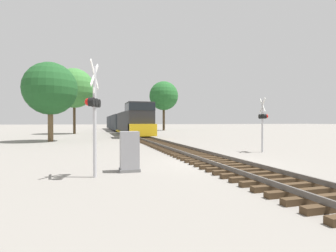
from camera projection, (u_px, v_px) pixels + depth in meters
ground_plane at (213, 163)px, 12.41m from camera, size 400.00×400.00×0.00m
rail_track_bed at (213, 160)px, 12.41m from camera, size 2.60×160.00×0.31m
freight_train at (121, 122)px, 52.31m from camera, size 3.11×50.58×4.28m
crossing_signal_near at (94, 108)px, 9.09m from camera, size 0.55×1.01×4.03m
crossing_signal_far at (263, 119)px, 16.63m from camera, size 0.54×1.01×3.45m
relay_cabinet at (129, 152)px, 10.18m from camera, size 0.78×0.62×1.56m
tree_far_right at (50, 89)px, 25.69m from camera, size 5.15×5.15×7.78m
tree_mid_background at (74, 88)px, 41.98m from camera, size 6.33×6.33×10.51m
tree_deep_background at (164, 96)px, 58.93m from camera, size 6.49×6.49×11.06m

